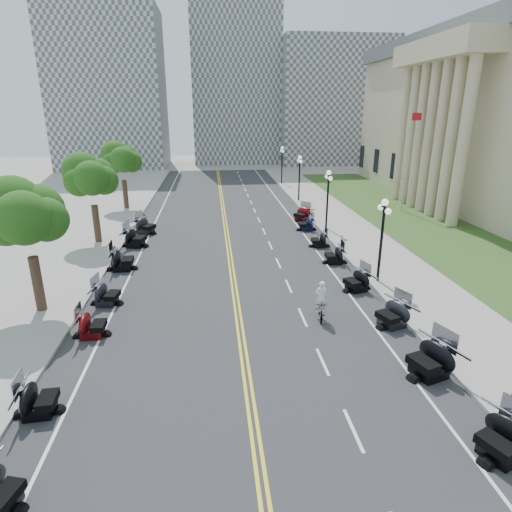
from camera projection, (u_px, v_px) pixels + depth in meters
name	position (u px, v px, depth m)	size (l,w,h in m)	color
ground	(239.00, 320.00, 21.10)	(160.00, 160.00, 0.00)	gray
road	(230.00, 255.00, 30.50)	(16.00, 90.00, 0.01)	#333335
centerline_yellow_a	(228.00, 255.00, 30.48)	(0.12, 90.00, 0.00)	yellow
centerline_yellow_b	(231.00, 255.00, 30.51)	(0.12, 90.00, 0.00)	yellow
edge_line_north	(317.00, 252.00, 31.12)	(0.12, 90.00, 0.00)	white
edge_line_south	(138.00, 258.00, 29.87)	(0.12, 90.00, 0.00)	white
lane_dash_4	(353.00, 430.00, 13.88)	(0.12, 2.00, 0.00)	white
lane_dash_5	(323.00, 362.00, 17.64)	(0.12, 2.00, 0.00)	white
lane_dash_6	(303.00, 317.00, 21.41)	(0.12, 2.00, 0.00)	white
lane_dash_7	(289.00, 286.00, 25.17)	(0.12, 2.00, 0.00)	white
lane_dash_8	(278.00, 263.00, 28.93)	(0.12, 2.00, 0.00)	white
lane_dash_9	(270.00, 245.00, 32.69)	(0.12, 2.00, 0.00)	white
lane_dash_10	(264.00, 231.00, 36.45)	(0.12, 2.00, 0.00)	white
lane_dash_11	(259.00, 220.00, 40.21)	(0.12, 2.00, 0.00)	white
lane_dash_12	(255.00, 210.00, 43.98)	(0.12, 2.00, 0.00)	white
lane_dash_13	(251.00, 202.00, 47.74)	(0.12, 2.00, 0.00)	white
lane_dash_14	(248.00, 196.00, 51.50)	(0.12, 2.00, 0.00)	white
lane_dash_15	(245.00, 190.00, 55.26)	(0.12, 2.00, 0.00)	white
lane_dash_16	(243.00, 185.00, 59.02)	(0.12, 2.00, 0.00)	white
lane_dash_17	(241.00, 180.00, 62.78)	(0.12, 2.00, 0.00)	white
lane_dash_18	(239.00, 176.00, 66.55)	(0.12, 2.00, 0.00)	white
lane_dash_19	(238.00, 172.00, 70.31)	(0.12, 2.00, 0.00)	white
sidewalk_north	(372.00, 250.00, 31.50)	(5.00, 90.00, 0.15)	#9E9991
sidewalk_south	(77.00, 259.00, 29.45)	(5.00, 90.00, 0.15)	#9E9991
lawn	(414.00, 221.00, 39.72)	(9.00, 60.00, 0.10)	#356023
distant_block_a	(110.00, 90.00, 73.41)	(18.00, 14.00, 26.00)	gray
distant_block_b	(235.00, 80.00, 80.55)	(16.00, 12.00, 30.00)	gray
distant_block_c	(332.00, 103.00, 80.80)	(20.00, 14.00, 22.00)	gray
street_lamp_2	(381.00, 241.00, 24.85)	(0.50, 1.20, 4.90)	black
street_lamp_3	(327.00, 200.00, 36.14)	(0.50, 1.20, 4.90)	black
street_lamp_4	(299.00, 178.00, 47.42)	(0.50, 1.20, 4.90)	black
street_lamp_5	(282.00, 165.00, 58.71)	(0.50, 1.20, 4.90)	black
flagpole	(406.00, 162.00, 41.92)	(1.10, 0.20, 10.00)	silver
tree_2	(27.00, 222.00, 20.45)	(4.80, 4.80, 9.20)	#235619
tree_3	(91.00, 182.00, 31.74)	(4.80, 4.80, 9.20)	#235619
tree_4	(122.00, 163.00, 43.02)	(4.80, 4.80, 9.20)	#235619
motorcycle_n_3	(504.00, 437.00, 12.62)	(2.00, 2.00, 1.40)	black
motorcycle_n_4	(430.00, 358.00, 16.51)	(2.21, 2.21, 1.54)	black
motorcycle_n_5	(393.00, 313.00, 20.35)	(1.99, 1.99, 1.39)	black
motorcycle_n_6	(357.00, 280.00, 24.38)	(1.90, 1.90, 1.33)	black
motorcycle_n_7	(335.00, 254.00, 28.73)	(1.83, 1.83, 1.28)	black
motorcycle_n_8	(319.00, 239.00, 32.16)	(1.77, 1.77, 1.24)	black
motorcycle_n_9	(306.00, 223.00, 36.56)	(1.89, 1.89, 1.33)	black
motorcycle_n_10	(302.00, 213.00, 39.79)	(1.97, 1.97, 1.38)	#590A0C
motorcycle_s_4	(38.00, 398.00, 14.44)	(1.84, 1.84, 1.29)	black
motorcycle_s_5	(92.00, 323.00, 19.44)	(1.85, 1.85, 1.29)	#590A0C
motorcycle_s_6	(106.00, 293.00, 22.62)	(1.90, 1.90, 1.33)	black
motorcycle_s_7	(122.00, 259.00, 27.51)	(2.18, 2.18, 1.52)	black
motorcycle_s_8	(135.00, 237.00, 32.14)	(2.24, 2.24, 1.57)	black
motorcycle_s_9	(145.00, 225.00, 35.56)	(2.14, 2.14, 1.50)	black
bicycle	(320.00, 310.00, 21.10)	(0.47, 1.66, 1.00)	#A51414
cyclist_rider	(322.00, 285.00, 20.66)	(0.61, 0.40, 1.67)	white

